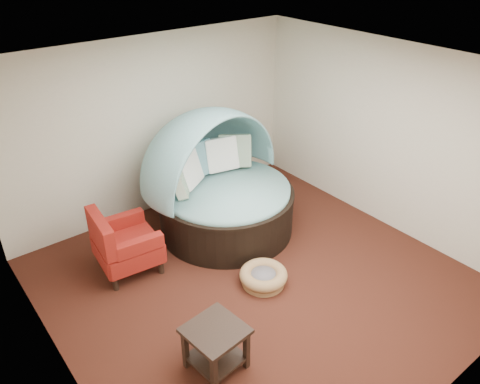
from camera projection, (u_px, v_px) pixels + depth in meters
floor at (256, 280)px, 6.25m from camera, size 5.00×5.00×0.00m
wall_back at (154, 127)px, 7.26m from camera, size 5.00×0.00×5.00m
wall_front at (454, 305)px, 3.85m from camera, size 5.00×0.00×5.00m
wall_left at (47, 273)px, 4.21m from camera, size 0.00×5.00×5.00m
wall_right at (387, 137)px, 6.90m from camera, size 0.00×5.00×5.00m
ceiling at (261, 72)px, 4.86m from camera, size 5.00×5.00×0.00m
canopy_daybed at (220, 177)px, 6.95m from camera, size 2.42×2.36×1.88m
pet_basket at (263, 276)px, 6.13m from camera, size 0.76×0.76×0.22m
red_armchair at (123, 244)px, 6.23m from camera, size 0.88×0.88×0.94m
side_table at (216, 343)px, 4.86m from camera, size 0.62×0.62×0.55m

